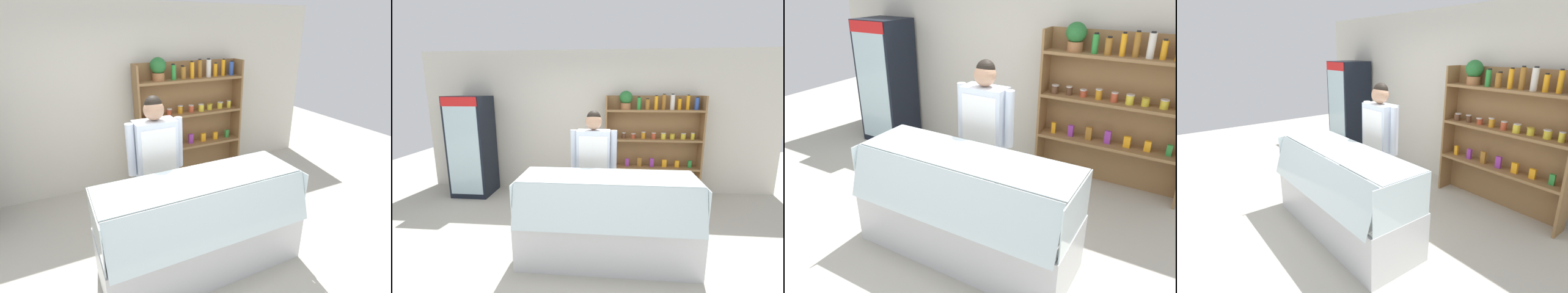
{
  "view_description": "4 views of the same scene",
  "coord_description": "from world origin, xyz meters",
  "views": [
    {
      "loc": [
        -0.93,
        -2.28,
        2.37
      ],
      "look_at": [
        0.42,
        0.5,
        1.14
      ],
      "focal_mm": 28.0,
      "sensor_mm": 36.0,
      "label": 1
    },
    {
      "loc": [
        0.26,
        -2.81,
        1.96
      ],
      "look_at": [
        -0.03,
        0.53,
        1.24
      ],
      "focal_mm": 24.0,
      "sensor_mm": 36.0,
      "label": 2
    },
    {
      "loc": [
        1.85,
        -2.47,
        2.43
      ],
      "look_at": [
        0.09,
        0.51,
        0.88
      ],
      "focal_mm": 35.0,
      "sensor_mm": 36.0,
      "label": 3
    },
    {
      "loc": [
        3.0,
        -1.71,
        2.09
      ],
      "look_at": [
        0.14,
        0.5,
        0.94
      ],
      "focal_mm": 28.0,
      "sensor_mm": 36.0,
      "label": 4
    }
  ],
  "objects": [
    {
      "name": "shelving_unit",
      "position": [
        1.0,
        1.99,
        1.1
      ],
      "size": [
        1.73,
        0.29,
        1.96
      ],
      "color": "olive",
      "rests_on": "ground"
    },
    {
      "name": "shop_clerk",
      "position": [
        0.03,
        0.71,
        1.01
      ],
      "size": [
        0.64,
        0.25,
        1.7
      ],
      "color": "#4C4233",
      "rests_on": "ground"
    },
    {
      "name": "drinks_fridge",
      "position": [
        -2.34,
        1.81,
        0.93
      ],
      "size": [
        0.68,
        0.64,
        1.87
      ],
      "color": "black",
      "rests_on": "ground"
    },
    {
      "name": "deli_display_case",
      "position": [
        0.24,
        -0.0,
        0.31
      ],
      "size": [
        2.03,
        0.8,
        1.01
      ],
      "color": "silver",
      "rests_on": "ground"
    },
    {
      "name": "ground_plane",
      "position": [
        0.0,
        0.0,
        0.0
      ],
      "size": [
        12.0,
        12.0,
        0.0
      ],
      "primitive_type": "plane",
      "color": "#B7B2A3"
    },
    {
      "name": "back_wall",
      "position": [
        0.0,
        2.23,
        1.35
      ],
      "size": [
        6.8,
        0.1,
        2.7
      ],
      "primitive_type": "cube",
      "color": "beige",
      "rests_on": "ground"
    }
  ]
}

